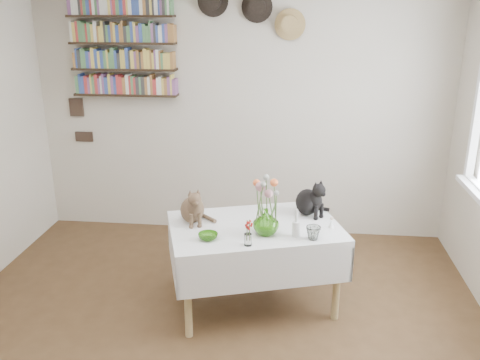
# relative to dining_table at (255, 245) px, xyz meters

# --- Properties ---
(room) EXTENTS (4.08, 4.58, 2.58)m
(room) POSITION_rel_dining_table_xyz_m (-0.25, -0.85, 0.75)
(room) COLOR brown
(room) RESTS_ON ground
(dining_table) EXTENTS (1.42, 1.13, 0.67)m
(dining_table) POSITION_rel_dining_table_xyz_m (0.00, 0.00, 0.00)
(dining_table) COLOR white
(dining_table) RESTS_ON room
(tabby_cat) EXTENTS (0.27, 0.30, 0.29)m
(tabby_cat) POSITION_rel_dining_table_xyz_m (-0.47, 0.03, 0.31)
(tabby_cat) COLOR brown
(tabby_cat) RESTS_ON dining_table
(black_cat) EXTENTS (0.32, 0.32, 0.30)m
(black_cat) POSITION_rel_dining_table_xyz_m (0.39, 0.27, 0.32)
(black_cat) COLOR black
(black_cat) RESTS_ON dining_table
(flower_vase) EXTENTS (0.25, 0.25, 0.19)m
(flower_vase) POSITION_rel_dining_table_xyz_m (0.09, -0.15, 0.26)
(flower_vase) COLOR #76CB3C
(flower_vase) RESTS_ON dining_table
(green_bowl) EXTENTS (0.14, 0.14, 0.04)m
(green_bowl) POSITION_rel_dining_table_xyz_m (-0.30, -0.28, 0.19)
(green_bowl) COLOR #76CB3C
(green_bowl) RESTS_ON dining_table
(drinking_glass) EXTENTS (0.13, 0.13, 0.10)m
(drinking_glass) POSITION_rel_dining_table_xyz_m (0.42, -0.20, 0.21)
(drinking_glass) COLOR white
(drinking_glass) RESTS_ON dining_table
(candlestick) EXTENTS (0.06, 0.06, 0.20)m
(candlestick) POSITION_rel_dining_table_xyz_m (0.30, -0.16, 0.23)
(candlestick) COLOR white
(candlestick) RESTS_ON dining_table
(berry_jar) EXTENTS (0.05, 0.05, 0.21)m
(berry_jar) POSITION_rel_dining_table_xyz_m (-0.02, -0.34, 0.26)
(berry_jar) COLOR white
(berry_jar) RESTS_ON dining_table
(porcelain_figurine) EXTENTS (0.05, 0.05, 0.09)m
(porcelain_figurine) POSITION_rel_dining_table_xyz_m (0.56, 0.02, 0.20)
(porcelain_figurine) COLOR white
(porcelain_figurine) RESTS_ON dining_table
(flower_bouquet) EXTENTS (0.17, 0.13, 0.39)m
(flower_bouquet) POSITION_rel_dining_table_xyz_m (0.09, -0.14, 0.50)
(flower_bouquet) COLOR #4C7233
(flower_bouquet) RESTS_ON flower_vase
(bookshelf_unit) EXTENTS (1.00, 0.16, 0.91)m
(bookshelf_unit) POSITION_rel_dining_table_xyz_m (-1.35, 1.31, 1.34)
(bookshelf_unit) COLOR black
(bookshelf_unit) RESTS_ON room
(wall_hats) EXTENTS (0.98, 0.09, 0.48)m
(wall_hats) POSITION_rel_dining_table_xyz_m (-0.14, 1.33, 1.66)
(wall_hats) COLOR black
(wall_hats) RESTS_ON room
(wall_art_plaques) EXTENTS (0.21, 0.02, 0.44)m
(wall_art_plaques) POSITION_rel_dining_table_xyz_m (-1.88, 1.38, 0.62)
(wall_art_plaques) COLOR #38281E
(wall_art_plaques) RESTS_ON room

